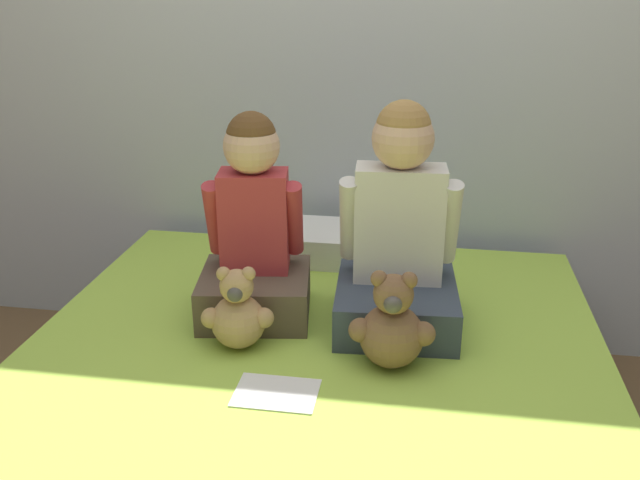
{
  "coord_description": "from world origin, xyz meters",
  "views": [
    {
      "loc": [
        0.28,
        -1.46,
        1.45
      ],
      "look_at": [
        0.0,
        0.31,
        0.74
      ],
      "focal_mm": 38.0,
      "sensor_mm": 36.0,
      "label": 1
    }
  ],
  "objects_px": {
    "bed": "(302,457)",
    "sign_card": "(276,393)",
    "teddy_bear_held_by_left_child": "(238,314)",
    "teddy_bear_held_by_right_child": "(392,327)",
    "pillow_at_headboard": "(343,244)",
    "child_on_left": "(254,235)",
    "child_on_right": "(399,239)"
  },
  "relations": [
    {
      "from": "bed",
      "to": "sign_card",
      "type": "relative_size",
      "value": 9.65
    },
    {
      "from": "teddy_bear_held_by_left_child",
      "to": "teddy_bear_held_by_right_child",
      "type": "distance_m",
      "value": 0.43
    },
    {
      "from": "bed",
      "to": "teddy_bear_held_by_right_child",
      "type": "bearing_deg",
      "value": 30.66
    },
    {
      "from": "bed",
      "to": "pillow_at_headboard",
      "type": "bearing_deg",
      "value": 90.0
    },
    {
      "from": "teddy_bear_held_by_left_child",
      "to": "sign_card",
      "type": "height_order",
      "value": "teddy_bear_held_by_left_child"
    },
    {
      "from": "teddy_bear_held_by_left_child",
      "to": "bed",
      "type": "bearing_deg",
      "value": -46.85
    },
    {
      "from": "bed",
      "to": "sign_card",
      "type": "height_order",
      "value": "sign_card"
    },
    {
      "from": "teddy_bear_held_by_left_child",
      "to": "pillow_at_headboard",
      "type": "distance_m",
      "value": 0.71
    },
    {
      "from": "child_on_left",
      "to": "child_on_right",
      "type": "relative_size",
      "value": 0.94
    },
    {
      "from": "sign_card",
      "to": "teddy_bear_held_by_right_child",
      "type": "bearing_deg",
      "value": 33.6
    },
    {
      "from": "bed",
      "to": "teddy_bear_held_by_right_child",
      "type": "xyz_separation_m",
      "value": [
        0.22,
        0.13,
        0.35
      ]
    },
    {
      "from": "teddy_bear_held_by_left_child",
      "to": "teddy_bear_held_by_right_child",
      "type": "bearing_deg",
      "value": -13.18
    },
    {
      "from": "bed",
      "to": "child_on_right",
      "type": "bearing_deg",
      "value": 60.53
    },
    {
      "from": "teddy_bear_held_by_left_child",
      "to": "sign_card",
      "type": "relative_size",
      "value": 1.16
    },
    {
      "from": "bed",
      "to": "child_on_left",
      "type": "distance_m",
      "value": 0.65
    },
    {
      "from": "teddy_bear_held_by_right_child",
      "to": "child_on_left",
      "type": "bearing_deg",
      "value": 147.86
    },
    {
      "from": "bed",
      "to": "sign_card",
      "type": "bearing_deg",
      "value": -136.29
    },
    {
      "from": "child_on_left",
      "to": "child_on_right",
      "type": "xyz_separation_m",
      "value": [
        0.43,
        0.01,
        0.01
      ]
    },
    {
      "from": "pillow_at_headboard",
      "to": "bed",
      "type": "bearing_deg",
      "value": -90.0
    },
    {
      "from": "bed",
      "to": "teddy_bear_held_by_left_child",
      "type": "height_order",
      "value": "teddy_bear_held_by_left_child"
    },
    {
      "from": "child_on_right",
      "to": "sign_card",
      "type": "distance_m",
      "value": 0.58
    },
    {
      "from": "sign_card",
      "to": "child_on_right",
      "type": "bearing_deg",
      "value": 58.12
    },
    {
      "from": "child_on_left",
      "to": "child_on_right",
      "type": "distance_m",
      "value": 0.43
    },
    {
      "from": "teddy_bear_held_by_left_child",
      "to": "pillow_at_headboard",
      "type": "bearing_deg",
      "value": 63.8
    },
    {
      "from": "child_on_left",
      "to": "teddy_bear_held_by_left_child",
      "type": "xyz_separation_m",
      "value": [
        0.0,
        -0.22,
        -0.15
      ]
    },
    {
      "from": "pillow_at_headboard",
      "to": "teddy_bear_held_by_left_child",
      "type": "bearing_deg",
      "value": -107.09
    },
    {
      "from": "child_on_right",
      "to": "bed",
      "type": "bearing_deg",
      "value": -122.99
    },
    {
      "from": "bed",
      "to": "sign_card",
      "type": "distance_m",
      "value": 0.25
    },
    {
      "from": "teddy_bear_held_by_left_child",
      "to": "sign_card",
      "type": "bearing_deg",
      "value": -63.25
    },
    {
      "from": "child_on_left",
      "to": "teddy_bear_held_by_right_child",
      "type": "distance_m",
      "value": 0.52
    },
    {
      "from": "child_on_left",
      "to": "sign_card",
      "type": "xyz_separation_m",
      "value": [
        0.16,
        -0.44,
        -0.25
      ]
    },
    {
      "from": "teddy_bear_held_by_left_child",
      "to": "child_on_left",
      "type": "bearing_deg",
      "value": 81.92
    }
  ]
}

